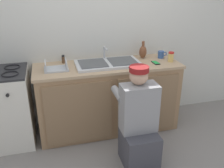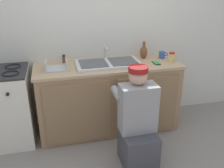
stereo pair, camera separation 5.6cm
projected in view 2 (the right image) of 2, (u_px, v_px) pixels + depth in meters
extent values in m
plane|color=gray|center=(114.00, 139.00, 3.21)|extent=(12.00, 12.00, 0.00)
cube|color=silver|center=(102.00, 32.00, 3.30)|extent=(6.00, 0.10, 2.50)
cube|color=#997551|center=(108.00, 98.00, 3.31)|extent=(1.79, 0.60, 0.87)
cube|color=#866747|center=(79.00, 114.00, 2.93)|extent=(0.79, 0.02, 0.77)
cube|color=#866747|center=(147.00, 105.00, 3.12)|extent=(0.79, 0.02, 0.77)
cube|color=tan|center=(108.00, 66.00, 3.13)|extent=(1.83, 0.62, 0.03)
cube|color=silver|center=(108.00, 63.00, 3.12)|extent=(0.80, 0.44, 0.03)
cube|color=#4C4F51|center=(93.00, 63.00, 3.07)|extent=(0.33, 0.35, 0.01)
cube|color=#4C4F51|center=(123.00, 61.00, 3.15)|extent=(0.33, 0.35, 0.01)
cylinder|color=#B7BABF|center=(105.00, 54.00, 3.26)|extent=(0.02, 0.02, 0.18)
cylinder|color=#B7BABF|center=(106.00, 48.00, 3.15)|extent=(0.02, 0.16, 0.02)
cube|color=silver|center=(6.00, 108.00, 3.02)|extent=(0.61, 0.60, 0.91)
torus|color=black|center=(10.00, 73.00, 2.76)|extent=(0.19, 0.19, 0.02)
torus|color=black|center=(13.00, 66.00, 2.97)|extent=(0.19, 0.19, 0.02)
cylinder|color=black|center=(8.00, 94.00, 2.64)|extent=(0.04, 0.02, 0.04)
cube|color=#3F3F47|center=(138.00, 148.00, 2.72)|extent=(0.36, 0.40, 0.40)
cube|color=gray|center=(138.00, 108.00, 2.59)|extent=(0.38, 0.22, 0.52)
sphere|color=tan|center=(138.00, 76.00, 2.49)|extent=(0.19, 0.19, 0.19)
cylinder|color=maroon|center=(138.00, 69.00, 2.46)|extent=(0.20, 0.20, 0.06)
cube|color=maroon|center=(135.00, 68.00, 2.55)|extent=(0.13, 0.09, 0.02)
cylinder|color=gray|center=(117.00, 94.00, 2.70)|extent=(0.08, 0.30, 0.08)
cylinder|color=gray|center=(147.00, 91.00, 2.77)|extent=(0.08, 0.30, 0.08)
cube|color=black|center=(156.00, 63.00, 3.16)|extent=(0.07, 0.14, 0.01)
cube|color=green|center=(156.00, 63.00, 3.16)|extent=(0.06, 0.12, 0.00)
cube|color=#B2B7BC|center=(57.00, 69.00, 2.96)|extent=(0.28, 0.22, 0.02)
cube|color=#B2B7BC|center=(46.00, 65.00, 2.91)|extent=(0.01, 0.21, 0.10)
cube|color=#B2B7BC|center=(66.00, 64.00, 2.96)|extent=(0.01, 0.21, 0.10)
cylinder|color=#335699|center=(162.00, 55.00, 3.36)|extent=(0.08, 0.08, 0.10)
torus|color=#335699|center=(166.00, 54.00, 3.37)|extent=(0.06, 0.01, 0.06)
ellipsoid|color=brown|center=(144.00, 52.00, 3.34)|extent=(0.10, 0.10, 0.17)
cylinder|color=brown|center=(144.00, 44.00, 3.30)|extent=(0.04, 0.04, 0.06)
cylinder|color=#DBB760|center=(172.00, 58.00, 3.20)|extent=(0.07, 0.07, 0.11)
cylinder|color=#B21E19|center=(172.00, 53.00, 3.18)|extent=(0.07, 0.07, 0.02)
cylinder|color=#513823|center=(64.00, 60.00, 3.18)|extent=(0.04, 0.04, 0.08)
cylinder|color=black|center=(64.00, 56.00, 3.16)|extent=(0.04, 0.04, 0.02)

